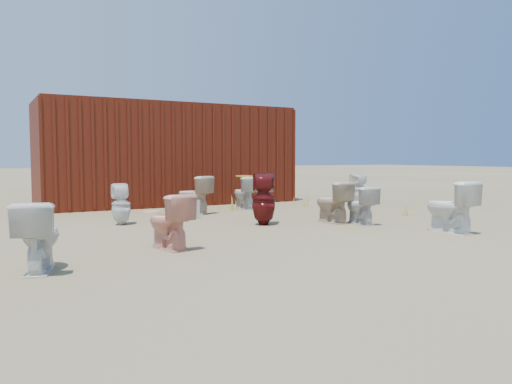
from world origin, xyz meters
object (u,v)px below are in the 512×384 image
toilet_front_e (450,207)px  toilet_back_yellowlid (244,193)px  toilet_front_pink (169,221)px  toilet_back_e (360,190)px  shipping_container (166,155)px  toilet_front_c (360,205)px  toilet_back_beige_right (332,202)px  toilet_front_maroon (264,199)px  toilet_back_beige_left (194,195)px  toilet_front_a (38,236)px  toilet_back_a (121,204)px  loose_tank (187,210)px

toilet_front_e → toilet_back_yellowlid: bearing=-78.6°
toilet_front_pink → toilet_back_e: 6.41m
shipping_container → toilet_front_c: size_ratio=9.27×
toilet_front_pink → shipping_container: bearing=-121.9°
toilet_front_e → toilet_back_e: (1.53, 3.81, -0.01)m
shipping_container → toilet_back_beige_right: shipping_container is taller
toilet_front_maroon → toilet_back_beige_left: bearing=-49.8°
toilet_front_e → shipping_container: bearing=-75.2°
toilet_front_pink → toilet_back_yellowlid: size_ratio=0.97×
toilet_front_e → toilet_back_beige_right: 1.98m
toilet_back_yellowlid → toilet_back_e: toilet_back_e is taller
toilet_front_maroon → toilet_front_a: bearing=56.7°
toilet_front_a → toilet_back_beige_right: size_ratio=0.98×
toilet_front_a → toilet_front_pink: toilet_front_a is taller
toilet_back_beige_left → toilet_front_a: bearing=24.9°
shipping_container → toilet_front_pink: 6.48m
toilet_back_a → loose_tank: 1.24m
shipping_container → toilet_front_e: (2.07, -6.87, -0.80)m
toilet_back_yellowlid → toilet_front_maroon: bearing=70.6°
toilet_front_c → toilet_back_a: 4.05m
toilet_front_pink → toilet_back_yellowlid: bearing=-142.0°
toilet_front_e → toilet_back_e: bearing=-113.9°
toilet_front_c → toilet_back_a: (-3.57, 1.90, 0.02)m
toilet_front_pink → toilet_back_beige_right: bearing=-176.1°
toilet_front_a → toilet_front_e: 5.67m
toilet_front_maroon → toilet_back_a: (-2.09, 1.18, -0.09)m
toilet_front_a → toilet_back_beige_left: 5.18m
toilet_front_pink → toilet_front_e: bearing=156.0°
shipping_container → toilet_back_e: 4.80m
toilet_front_pink → loose_tank: (1.26, 2.63, -0.17)m
toilet_back_beige_left → toilet_back_beige_right: bearing=97.0°
toilet_front_maroon → toilet_front_e: bearing=162.7°
shipping_container → toilet_front_pink: size_ratio=8.66×
toilet_back_a → toilet_back_beige_left: toilet_back_beige_left is taller
toilet_front_maroon → toilet_back_beige_right: 1.24m
toilet_back_beige_left → loose_tank: (-0.47, -0.85, -0.21)m
toilet_front_c → toilet_back_yellowlid: size_ratio=0.91×
toilet_front_e → toilet_front_pink: bearing=-12.8°
toilet_back_a → toilet_back_e: bearing=-168.8°
shipping_container → toilet_back_yellowlid: (0.98, -2.31, -0.84)m
toilet_front_c → loose_tank: size_ratio=1.30×
toilet_back_beige_left → loose_tank: size_ratio=1.53×
toilet_back_a → toilet_back_beige_right: size_ratio=0.97×
toilet_front_c → toilet_back_beige_left: (-1.88, 2.86, 0.06)m
toilet_front_c → toilet_back_a: size_ratio=0.93×
toilet_front_pink → toilet_back_e: toilet_back_e is taller
toilet_back_beige_right → toilet_back_yellowlid: toilet_back_beige_right is taller
toilet_back_e → toilet_front_a: bearing=25.9°
toilet_back_a → toilet_back_yellowlid: (3.00, 1.26, 0.01)m
toilet_front_a → toilet_front_c: bearing=-151.6°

